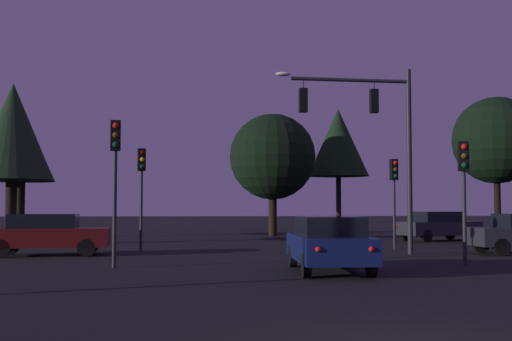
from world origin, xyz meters
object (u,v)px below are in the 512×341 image
traffic_light_median (394,185)px  tree_right_cluster (21,146)px  car_far_lane (438,226)px  traffic_light_corner_right (115,163)px  tree_left_far (12,132)px  car_nearside_lane (329,243)px  tree_center_horizon (496,141)px  traffic_light_corner_left (464,177)px  traffic_signal_mast_arm (374,127)px  traffic_light_far_side (142,178)px  tree_behind_sign (338,143)px  car_crossing_right (47,234)px  tree_lot_edge (273,157)px

traffic_light_median → tree_right_cluster: bearing=150.6°
traffic_light_median → car_far_lane: 7.38m
traffic_light_corner_right → tree_left_far: bearing=118.3°
tree_right_cluster → car_nearside_lane: bearing=-55.3°
tree_center_horizon → traffic_light_corner_left: bearing=-118.3°
traffic_signal_mast_arm → traffic_light_corner_left: size_ratio=1.86×
traffic_light_corner_left → traffic_light_far_side: size_ratio=0.92×
car_far_lane → tree_behind_sign: tree_behind_sign is taller
tree_behind_sign → car_crossing_right: bearing=-130.0°
tree_lot_edge → tree_left_far: bearing=-148.9°
tree_left_far → tree_lot_edge: 15.30m
car_far_lane → car_nearside_lane: bearing=-120.2°
traffic_light_corner_left → traffic_light_far_side: bearing=145.7°
traffic_light_corner_right → car_nearside_lane: size_ratio=0.97×
traffic_light_corner_right → traffic_light_far_side: bearing=88.6°
car_crossing_right → traffic_light_median: bearing=10.8°
car_nearside_lane → tree_behind_sign: (5.50, 24.08, 5.17)m
traffic_light_corner_right → traffic_light_far_side: (0.16, 6.83, -0.15)m
car_nearside_lane → tree_right_cluster: size_ratio=0.61×
traffic_light_corner_left → car_far_lane: 14.51m
car_far_lane → tree_center_horizon: (4.68, 3.02, 4.79)m
tree_right_cluster → traffic_light_far_side: bearing=-55.3°
car_far_lane → tree_right_cluster: 23.25m
traffic_signal_mast_arm → car_crossing_right: 12.76m
tree_right_cluster → car_far_lane: bearing=-11.4°
traffic_light_far_side → tree_right_cluster: 13.74m
traffic_light_corner_left → tree_right_cluster: (-18.05, 18.21, 2.51)m
car_nearside_lane → tree_left_far: 18.57m
traffic_light_corner_right → car_far_lane: (14.84, 13.48, -2.28)m
traffic_light_corner_right → tree_center_horizon: tree_center_horizon is taller
traffic_signal_mast_arm → traffic_light_corner_left: 5.38m
traffic_light_median → car_far_lane: size_ratio=0.79×
traffic_light_median → tree_behind_sign: (0.80, 14.80, 3.25)m
traffic_light_corner_right → tree_center_horizon: size_ratio=0.54×
traffic_signal_mast_arm → car_nearside_lane: 7.90m
traffic_light_median → traffic_signal_mast_arm: bearing=-118.8°
traffic_light_median → tree_center_horizon: size_ratio=0.47×
traffic_light_corner_right → tree_behind_sign: 25.41m
tree_lot_edge → car_nearside_lane: bearing=-92.2°
car_nearside_lane → tree_left_far: size_ratio=0.59×
tree_left_far → car_far_lane: bearing=5.2°
traffic_light_corner_left → car_nearside_lane: traffic_light_corner_left is taller
traffic_light_corner_right → car_crossing_right: bearing=121.6°
car_crossing_right → tree_left_far: 8.53m
traffic_light_corner_left → traffic_light_median: size_ratio=0.99×
tree_right_cluster → traffic_light_corner_left: bearing=-45.2°
car_far_lane → tree_right_cluster: (-22.38, 4.50, 4.40)m
tree_behind_sign → tree_lot_edge: 5.68m
car_far_lane → tree_left_far: size_ratio=0.63×
traffic_light_corner_right → traffic_light_corner_left: bearing=-1.3°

